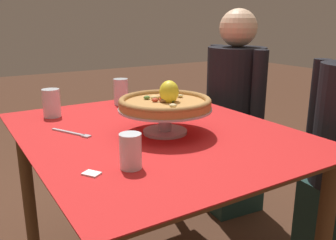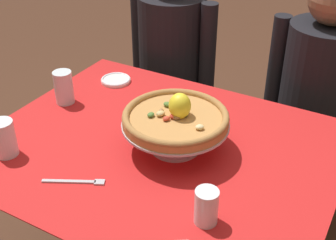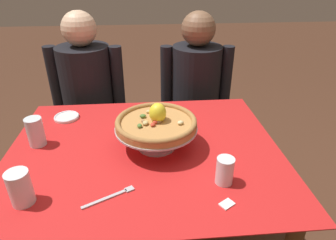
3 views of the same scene
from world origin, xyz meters
name	(u,v)px [view 2 (image 2 of 3)]	position (x,y,z in m)	size (l,w,h in m)	color
dining_table	(159,169)	(0.00, 0.00, 0.64)	(1.22, 1.00, 0.74)	brown
pizza_stand	(175,130)	(0.06, 0.02, 0.82)	(0.37, 0.37, 0.10)	#B7B7C1
pizza	(176,117)	(0.06, 0.02, 0.87)	(0.36, 0.36, 0.11)	#BC8447
water_glass_front_right	(206,209)	(0.30, -0.25, 0.79)	(0.07, 0.07, 0.11)	white
water_glass_front_left	(4,140)	(-0.43, -0.29, 0.80)	(0.08, 0.08, 0.13)	white
water_glass_side_left	(64,89)	(-0.49, 0.08, 0.80)	(0.08, 0.08, 0.14)	silver
side_plate	(116,80)	(-0.41, 0.33, 0.75)	(0.13, 0.13, 0.02)	white
dinner_fork	(77,182)	(-0.12, -0.29, 0.75)	(0.18, 0.11, 0.01)	#B7B7C1
diner_left	(172,74)	(-0.37, 0.77, 0.60)	(0.50, 0.37, 1.24)	#1E3833
diner_right	(314,109)	(0.37, 0.79, 0.59)	(0.49, 0.36, 1.22)	#1E3833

